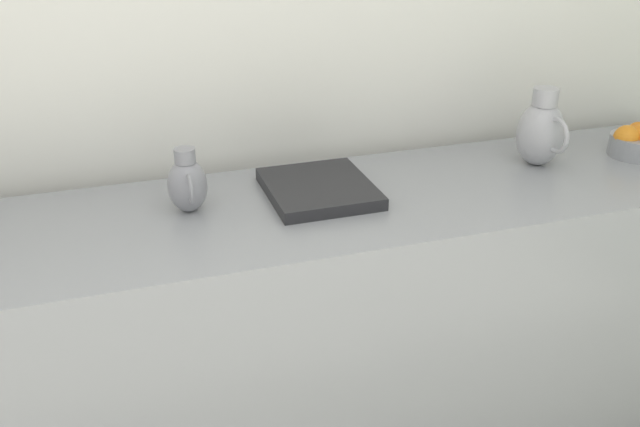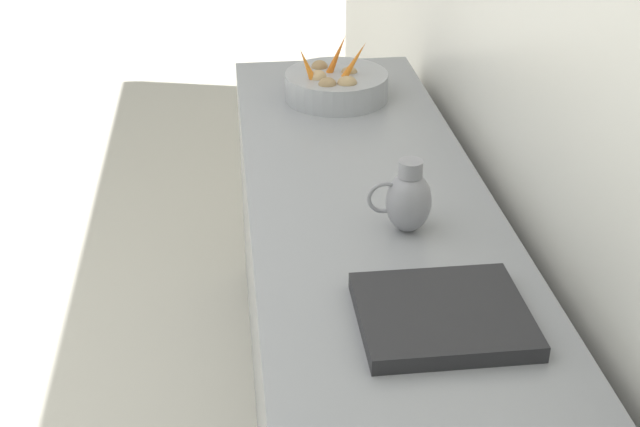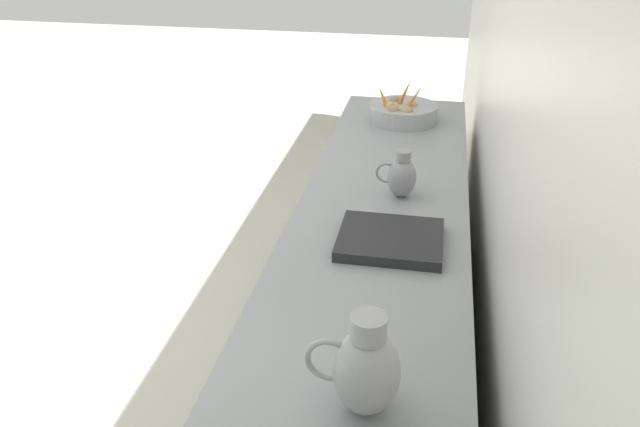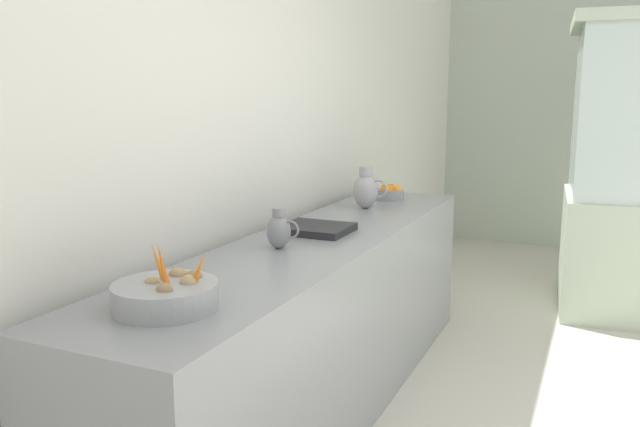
% 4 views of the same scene
% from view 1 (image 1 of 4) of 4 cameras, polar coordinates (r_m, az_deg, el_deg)
% --- Properties ---
extents(prep_counter, '(0.63, 3.12, 0.90)m').
position_cam_1_polar(prep_counter, '(2.16, -1.75, -10.16)').
color(prep_counter, gray).
rests_on(prep_counter, ground_plane).
extents(orange_bowl, '(0.18, 0.18, 0.11)m').
position_cam_1_polar(orange_bowl, '(2.51, 25.06, 5.47)').
color(orange_bowl, gray).
rests_on(orange_bowl, prep_counter).
extents(metal_pitcher_tall, '(0.21, 0.15, 0.25)m').
position_cam_1_polar(metal_pitcher_tall, '(2.29, 18.07, 6.59)').
color(metal_pitcher_tall, '#A3A3A8').
rests_on(metal_pitcher_tall, prep_counter).
extents(metal_pitcher_short, '(0.16, 0.11, 0.18)m').
position_cam_1_polar(metal_pitcher_short, '(1.90, -11.07, 2.49)').
color(metal_pitcher_short, gray).
rests_on(metal_pitcher_short, prep_counter).
extents(counter_sink_basin, '(0.34, 0.30, 0.04)m').
position_cam_1_polar(counter_sink_basin, '(1.99, -0.11, 2.11)').
color(counter_sink_basin, '#232326').
rests_on(counter_sink_basin, prep_counter).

